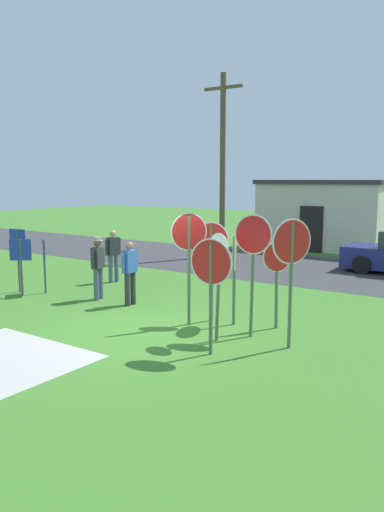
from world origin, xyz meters
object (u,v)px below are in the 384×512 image
object	(u,v)px
stop_sign_far_back	(253,253)
person_holding_notes	(98,264)
person_in_blue	(113,253)
person_in_dark_shirt	(130,270)
stop_sign_rear_left	(189,248)
info_panel_middle	(18,249)
info_panel_rightmost	(44,256)
stop_sign_center_cluster	(211,275)
stop_sign_low_front	(234,262)
stop_sign_rear_right	(277,270)
info_panel_leftmost	(21,257)
stop_sign_leaning_right	(212,253)
stop_sign_nearest	(218,270)
utility_pole	(223,162)
stop_sign_tallest	(291,259)

from	to	relation	value
stop_sign_far_back	person_holding_notes	xyz separation A→B (m)	(-5.05, 0.54, -0.80)
person_in_blue	person_in_dark_shirt	xyz separation A→B (m)	(2.48, -1.98, 0.00)
stop_sign_rear_left	person_in_dark_shirt	world-z (taller)	stop_sign_rear_left
info_panel_middle	info_panel_rightmost	bearing A→B (deg)	24.14
stop_sign_center_cluster	person_in_blue	size ratio (longest dim) A/B	1.31
stop_sign_low_front	person_in_blue	bearing A→B (deg)	160.42
stop_sign_rear_right	person_in_dark_shirt	bearing A→B (deg)	-176.06
person_in_blue	info_panel_rightmost	xyz separation A→B (m)	(-0.52, -2.32, 0.13)
stop_sign_low_front	stop_sign_rear_left	xyz separation A→B (m)	(-0.83, -0.60, 0.34)
person_in_blue	info_panel_leftmost	bearing A→B (deg)	-103.83
stop_sign_center_cluster	person_in_blue	xyz separation A→B (m)	(-6.29, 4.00, -0.58)
stop_sign_rear_right	stop_sign_rear_left	world-z (taller)	stop_sign_rear_left
stop_sign_leaning_right	stop_sign_rear_right	world-z (taller)	stop_sign_leaning_right
stop_sign_rear_right	info_panel_middle	xyz separation A→B (m)	(-7.81, -0.95, -0.03)
stop_sign_rear_left	stop_sign_far_back	bearing A→B (deg)	1.90
stop_sign_low_front	person_in_blue	xyz separation A→B (m)	(-5.64, 2.00, -0.49)
stop_sign_rear_right	info_panel_middle	size ratio (longest dim) A/B	1.05
stop_sign_center_cluster	person_holding_notes	distance (m)	5.36
stop_sign_nearest	info_panel_rightmost	xyz separation A→B (m)	(-6.47, 0.88, -0.40)
stop_sign_low_front	info_panel_rightmost	bearing A→B (deg)	-177.05
stop_sign_low_front	stop_sign_far_back	bearing A→B (deg)	-36.09
stop_sign_center_cluster	info_panel_middle	size ratio (longest dim) A/B	1.19
info_panel_leftmost	utility_pole	bearing A→B (deg)	85.88
stop_sign_rear_left	stop_sign_center_cluster	size ratio (longest dim) A/B	1.15
stop_sign_far_back	stop_sign_rear_right	world-z (taller)	stop_sign_far_back
stop_sign_low_front	info_panel_rightmost	world-z (taller)	stop_sign_low_front
info_panel_rightmost	stop_sign_tallest	bearing A→B (deg)	-3.52
stop_sign_rear_left	person_in_dark_shirt	bearing A→B (deg)	165.14
person_holding_notes	utility_pole	bearing A→B (deg)	98.85
utility_pole	stop_sign_tallest	xyz separation A→B (m)	(7.39, -9.56, -2.22)
stop_sign_center_cluster	person_in_blue	world-z (taller)	stop_sign_center_cluster
stop_sign_tallest	stop_sign_center_cluster	xyz separation A→B (m)	(-1.07, -1.19, -0.25)
stop_sign_center_cluster	stop_sign_rear_left	bearing A→B (deg)	136.65
stop_sign_low_front	person_holding_notes	bearing A→B (deg)	-179.93
stop_sign_low_front	info_panel_middle	size ratio (longest dim) A/B	1.13
stop_sign_leaning_right	person_in_dark_shirt	world-z (taller)	stop_sign_leaning_right
stop_sign_low_front	stop_sign_leaning_right	world-z (taller)	stop_sign_leaning_right
stop_sign_tallest	info_panel_rightmost	distance (m)	7.92
stop_sign_tallest	person_holding_notes	distance (m)	6.13
stop_sign_rear_left	person_holding_notes	bearing A→B (deg)	170.30
stop_sign_far_back	person_in_blue	world-z (taller)	stop_sign_far_back
stop_sign_rear_left	info_panel_middle	bearing A→B (deg)	-179.50
stop_sign_low_front	stop_sign_far_back	size ratio (longest dim) A/B	0.81
stop_sign_nearest	stop_sign_rear_left	world-z (taller)	stop_sign_rear_left
stop_sign_nearest	stop_sign_center_cluster	world-z (taller)	stop_sign_nearest
person_holding_notes	info_panel_middle	world-z (taller)	info_panel_middle
stop_sign_leaning_right	info_panel_leftmost	size ratio (longest dim) A/B	1.43
stop_sign_nearest	utility_pole	bearing A→B (deg)	121.02
stop_sign_rear_right	stop_sign_rear_left	size ratio (longest dim) A/B	0.76
stop_sign_leaning_right	person_in_blue	world-z (taller)	stop_sign_leaning_right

